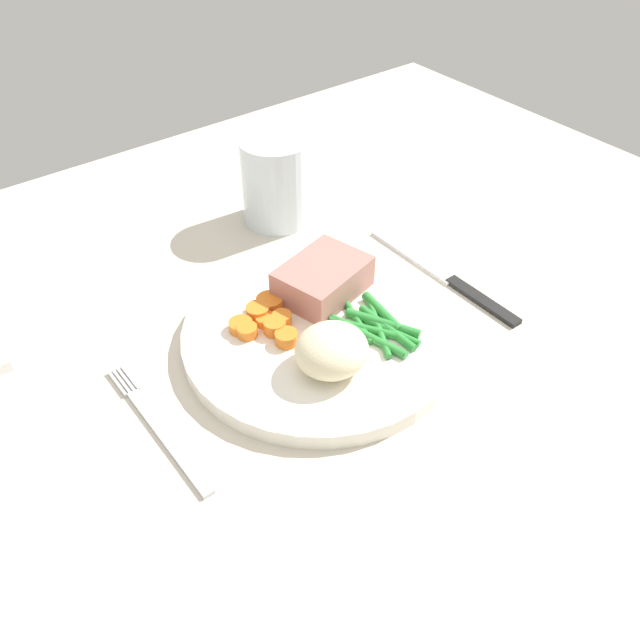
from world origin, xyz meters
TOP-DOWN VIEW (x-y plane):
  - dining_table at (0.00, 0.00)cm, footprint 120.00×90.00cm
  - dinner_plate at (3.58, -1.50)cm, footprint 25.60×25.60cm
  - meat_portion at (7.03, 2.53)cm, footprint 9.84×8.26cm
  - mashed_potatoes at (1.27, -6.11)cm, footprint 6.46×6.11cm
  - carrot_slices at (-0.10, 1.92)cm, footprint 6.35×7.41cm
  - green_beans at (7.71, -4.62)cm, footprint 5.83×10.85cm
  - fork at (-13.36, -1.75)cm, footprint 1.44×16.60cm
  - knife at (19.89, -1.78)cm, footprint 1.70×20.50cm
  - water_glass at (12.56, 18.31)cm, footprint 7.81×7.81cm

SIDE VIEW (x-z plane):
  - dining_table at x=0.00cm, z-range 0.00..2.00cm
  - knife at x=19.89cm, z-range 1.88..2.52cm
  - fork at x=-13.36cm, z-range 2.00..2.40cm
  - dinner_plate at x=3.58cm, z-range 2.00..3.60cm
  - green_beans at x=7.71cm, z-range 3.53..4.42cm
  - carrot_slices at x=-0.10cm, z-range 3.51..4.77cm
  - meat_portion at x=7.03cm, z-range 3.60..6.89cm
  - mashed_potatoes at x=1.27cm, z-range 3.60..7.66cm
  - water_glass at x=12.56cm, z-range 1.25..11.21cm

